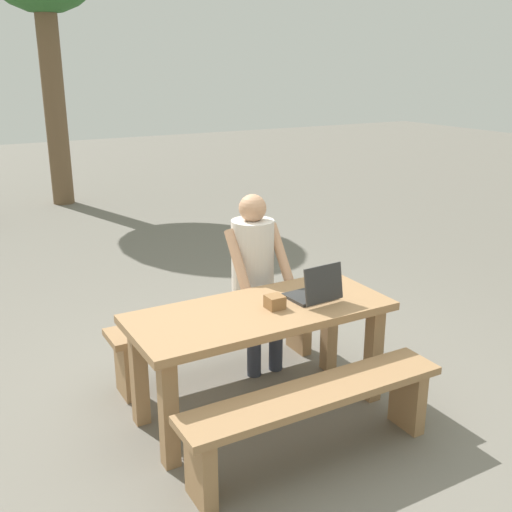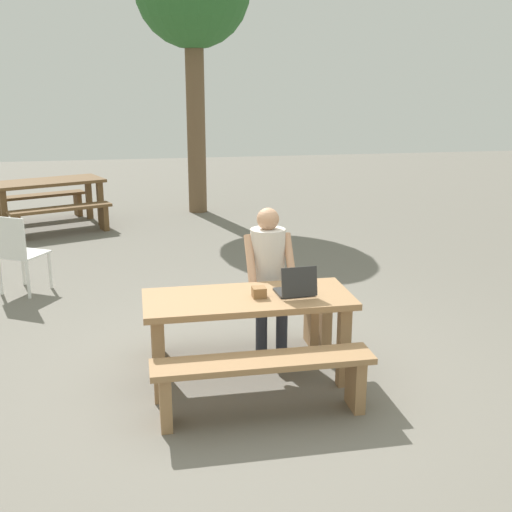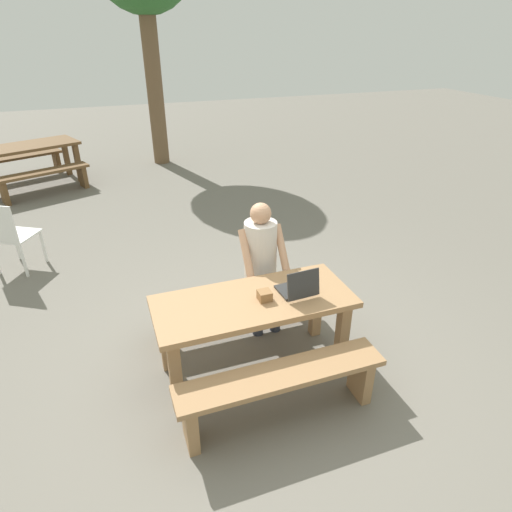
% 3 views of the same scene
% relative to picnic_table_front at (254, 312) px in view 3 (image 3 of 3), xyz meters
% --- Properties ---
extents(ground_plane, '(30.00, 30.00, 0.00)m').
position_rel_picnic_table_front_xyz_m(ground_plane, '(0.00, 0.00, -0.58)').
color(ground_plane, slate).
extents(picnic_table_front, '(1.62, 0.69, 0.70)m').
position_rel_picnic_table_front_xyz_m(picnic_table_front, '(0.00, 0.00, 0.00)').
color(picnic_table_front, '#9E754C').
rests_on(picnic_table_front, ground).
extents(bench_near, '(1.57, 0.30, 0.45)m').
position_rel_picnic_table_front_xyz_m(bench_near, '(0.00, -0.60, -0.25)').
color(bench_near, '#9E754C').
rests_on(bench_near, ground).
extents(bench_far, '(1.57, 0.30, 0.45)m').
position_rel_picnic_table_front_xyz_m(bench_far, '(0.00, 0.60, -0.25)').
color(bench_far, '#9E754C').
rests_on(bench_far, ground).
extents(laptop, '(0.30, 0.29, 0.25)m').
position_rel_picnic_table_front_xyz_m(laptop, '(0.37, -0.05, 0.18)').
color(laptop, '#2D2D2D').
rests_on(laptop, picnic_table_front).
extents(small_pouch, '(0.10, 0.10, 0.08)m').
position_rel_picnic_table_front_xyz_m(small_pouch, '(0.08, -0.04, 0.16)').
color(small_pouch, olive).
rests_on(small_pouch, picnic_table_front).
extents(person_seated, '(0.41, 0.41, 1.27)m').
position_rel_picnic_table_front_xyz_m(person_seated, '(0.28, 0.57, 0.16)').
color(person_seated, '#333847').
rests_on(person_seated, ground).
extents(plastic_chair, '(0.60, 0.60, 0.90)m').
position_rel_picnic_table_front_xyz_m(plastic_chair, '(-2.14, 2.57, -0.10)').
color(plastic_chair, white).
rests_on(plastic_chair, ground).
extents(picnic_table_mid, '(1.88, 1.37, 0.76)m').
position_rel_picnic_table_front_xyz_m(picnic_table_mid, '(-2.21, 5.98, 0.06)').
color(picnic_table_mid, brown).
rests_on(picnic_table_mid, ground).
extents(bench_mid_south, '(1.54, 0.85, 0.44)m').
position_rel_picnic_table_front_xyz_m(bench_mid_south, '(-1.96, 5.36, -0.26)').
color(bench_mid_south, brown).
rests_on(bench_mid_south, ground).
extents(bench_mid_north, '(1.54, 0.85, 0.44)m').
position_rel_picnic_table_front_xyz_m(bench_mid_north, '(-2.46, 6.59, -0.26)').
color(bench_mid_north, brown).
rests_on(bench_mid_north, ground).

